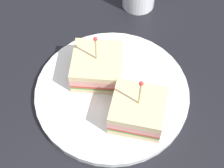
# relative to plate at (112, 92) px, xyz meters

# --- Properties ---
(ground_plane) EXTENTS (1.15, 1.15, 0.02)m
(ground_plane) POSITION_rel_plate_xyz_m (0.00, 0.00, -0.02)
(ground_plane) COLOR black
(plate) EXTENTS (0.28, 0.28, 0.01)m
(plate) POSITION_rel_plate_xyz_m (0.00, 0.00, 0.00)
(plate) COLOR white
(plate) RESTS_ON ground_plane
(sandwich_half_front) EXTENTS (0.12, 0.12, 0.10)m
(sandwich_half_front) POSITION_rel_plate_xyz_m (0.01, 0.04, 0.03)
(sandwich_half_front) COLOR beige
(sandwich_half_front) RESTS_ON plate
(sandwich_half_back) EXTENTS (0.11, 0.11, 0.11)m
(sandwich_half_back) POSITION_rel_plate_xyz_m (-0.02, -0.07, 0.03)
(sandwich_half_back) COLOR beige
(sandwich_half_back) RESTS_ON plate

